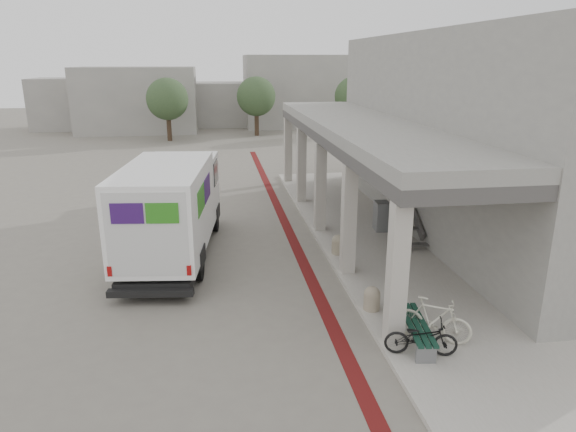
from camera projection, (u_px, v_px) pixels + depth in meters
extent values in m
plane|color=slate|center=(278.00, 286.00, 14.34)|extent=(120.00, 120.00, 0.00)
cube|color=#581111|center=(301.00, 258.00, 16.37)|extent=(0.35, 40.00, 0.01)
cube|color=#A09C90|center=(415.00, 276.00, 14.87)|extent=(4.40, 28.00, 0.12)
cube|color=gray|center=(463.00, 134.00, 18.59)|extent=(4.30, 17.00, 7.00)
cube|color=#494745|center=(363.00, 136.00, 18.08)|extent=(3.40, 16.90, 0.35)
cube|color=gray|center=(363.00, 126.00, 17.97)|extent=(3.40, 16.90, 0.35)
cube|color=gray|center=(138.00, 100.00, 44.62)|extent=(10.00, 6.00, 5.50)
cube|color=gray|center=(219.00, 104.00, 49.59)|extent=(8.00, 6.00, 4.00)
cube|color=gray|center=(293.00, 91.00, 48.30)|extent=(9.00, 6.00, 6.50)
cube|color=gray|center=(75.00, 104.00, 46.78)|extent=(7.00, 5.00, 4.50)
cylinder|color=#38281C|center=(169.00, 125.00, 39.81)|extent=(0.36, 0.36, 2.40)
sphere|color=#2B4226|center=(167.00, 99.00, 39.23)|extent=(3.20, 3.20, 3.20)
cylinder|color=#38281C|center=(257.00, 121.00, 42.66)|extent=(0.36, 0.36, 2.40)
sphere|color=#2B4226|center=(256.00, 96.00, 42.08)|extent=(3.20, 3.20, 3.20)
cylinder|color=#38281C|center=(353.00, 121.00, 42.82)|extent=(0.36, 0.36, 2.40)
sphere|color=#2B4226|center=(354.00, 96.00, 42.24)|extent=(3.20, 3.20, 3.20)
cube|color=black|center=(175.00, 245.00, 16.46)|extent=(2.75, 6.90, 0.29)
cube|color=white|center=(166.00, 208.00, 15.20)|extent=(2.85, 5.21, 2.49)
cube|color=white|center=(184.00, 186.00, 18.41)|extent=(2.49, 2.07, 2.21)
cube|color=white|center=(190.00, 201.00, 19.61)|extent=(2.16, 0.81, 0.77)
cube|color=black|center=(187.00, 167.00, 18.99)|extent=(2.15, 0.70, 1.01)
cube|color=black|center=(151.00, 293.00, 13.17)|extent=(2.22, 0.49, 0.17)
cube|color=#35135B|center=(131.00, 188.00, 15.68)|extent=(0.17, 1.34, 0.72)
cube|color=#2C821C|center=(118.00, 201.00, 14.31)|extent=(0.17, 1.34, 0.72)
cube|color=#35135B|center=(127.00, 214.00, 12.61)|extent=(0.81, 0.12, 0.53)
cube|color=#2C821C|center=(162.00, 213.00, 12.64)|extent=(0.81, 0.12, 0.53)
cylinder|color=black|center=(159.00, 220.00, 18.80)|extent=(0.36, 0.89, 0.86)
cylinder|color=black|center=(214.00, 220.00, 18.86)|extent=(0.36, 0.89, 0.86)
cylinder|color=black|center=(127.00, 267.00, 14.58)|extent=(0.36, 0.89, 0.86)
cylinder|color=black|center=(198.00, 266.00, 14.64)|extent=(0.36, 0.89, 0.86)
cube|color=slate|center=(426.00, 354.00, 10.46)|extent=(0.42, 0.14, 0.41)
cube|color=slate|center=(407.00, 316.00, 12.02)|extent=(0.42, 0.14, 0.41)
cube|color=#103225|center=(410.00, 324.00, 11.17)|extent=(0.37, 1.95, 0.05)
cube|color=#103225|center=(417.00, 324.00, 11.17)|extent=(0.37, 1.95, 0.05)
cube|color=#103225|center=(424.00, 324.00, 11.17)|extent=(0.37, 1.95, 0.05)
cylinder|color=gray|center=(372.00, 302.00, 12.71)|extent=(0.41, 0.41, 0.41)
sphere|color=gray|center=(372.00, 294.00, 12.65)|extent=(0.41, 0.41, 0.41)
cylinder|color=gray|center=(338.00, 247.00, 16.40)|extent=(0.42, 0.42, 0.42)
sphere|color=gray|center=(338.00, 241.00, 16.33)|extent=(0.42, 0.42, 0.42)
cube|color=gray|center=(382.00, 216.00, 18.58)|extent=(0.51, 0.66, 1.06)
imported|color=black|center=(421.00, 338.00, 10.70)|extent=(1.60, 0.88, 0.79)
imported|color=beige|center=(433.00, 319.00, 11.23)|extent=(1.67, 1.29, 1.01)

